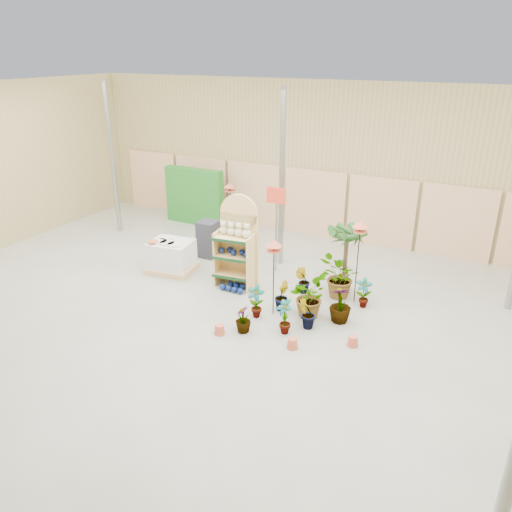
{
  "coord_description": "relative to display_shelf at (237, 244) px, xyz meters",
  "views": [
    {
      "loc": [
        4.97,
        -7.64,
        5.32
      ],
      "look_at": [
        0.3,
        1.5,
        1.0
      ],
      "focal_mm": 35.0,
      "sensor_mm": 36.0,
      "label": 1
    }
  ],
  "objects": [
    {
      "name": "potted_plant_2",
      "position": [
        2.09,
        -0.71,
        -0.55
      ],
      "size": [
        0.88,
        0.97,
        0.93
      ],
      "primitive_type": "imported",
      "rotation": [
        0.0,
        0.0,
        1.77
      ],
      "color": "#214E1B",
      "rests_on": "ground"
    },
    {
      "name": "potted_plant_9",
      "position": [
        2.27,
        -1.21,
        -0.68
      ],
      "size": [
        0.45,
        0.46,
        0.66
      ],
      "primitive_type": "imported",
      "rotation": [
        0.0,
        0.0,
        4.07
      ],
      "color": "#214E1B",
      "rests_on": "ground"
    },
    {
      "name": "potted_plant_4",
      "position": [
        3.04,
        0.2,
        -0.67
      ],
      "size": [
        0.41,
        0.32,
        0.68
      ],
      "primitive_type": "imported",
      "rotation": [
        0.0,
        0.0,
        0.25
      ],
      "color": "#214E1B",
      "rests_on": "ground"
    },
    {
      "name": "trellis_stock",
      "position": [
        -3.4,
        3.3,
        -0.11
      ],
      "size": [
        2.0,
        0.3,
        1.8
      ],
      "primitive_type": "cube",
      "color": "#227021",
      "rests_on": "ground"
    },
    {
      "name": "gazing_balls_shelf",
      "position": [
        0.0,
        -0.14,
        -0.14
      ],
      "size": [
        0.81,
        0.28,
        0.15
      ],
      "color": "navy",
      "rests_on": "display_shelf"
    },
    {
      "name": "potted_plant_8",
      "position": [
        1.94,
        -1.58,
        -0.63
      ],
      "size": [
        0.48,
        0.46,
        0.75
      ],
      "primitive_type": "imported",
      "rotation": [
        0.0,
        0.0,
        5.61
      ],
      "color": "#214E1B",
      "rests_on": "ground"
    },
    {
      "name": "potted_plant_6",
      "position": [
        2.42,
        0.39,
        -0.52
      ],
      "size": [
        0.93,
        1.02,
        0.99
      ],
      "primitive_type": "imported",
      "rotation": [
        0.0,
        0.0,
        4.52
      ],
      "color": "#214E1B",
      "rests_on": "ground"
    },
    {
      "name": "potted_plant_0",
      "position": [
        1.13,
        -1.26,
        -0.65
      ],
      "size": [
        0.42,
        0.32,
        0.73
      ],
      "primitive_type": "imported",
      "rotation": [
        0.0,
        0.0,
        0.17
      ],
      "color": "#214E1B",
      "rests_on": "ground"
    },
    {
      "name": "bird_table_right",
      "position": [
        2.8,
        0.36,
        0.77
      ],
      "size": [
        0.34,
        0.34,
        1.92
      ],
      "color": "black",
      "rests_on": "ground"
    },
    {
      "name": "offer_sign",
      "position": [
        0.5,
        1.07,
        0.56
      ],
      "size": [
        0.5,
        0.08,
        2.2
      ],
      "color": "gray",
      "rests_on": "ground"
    },
    {
      "name": "bird_table_back",
      "position": [
        -1.64,
        2.52,
        0.59
      ],
      "size": [
        0.34,
        0.34,
        1.73
      ],
      "color": "black",
      "rests_on": "ground"
    },
    {
      "name": "bird_table_front",
      "position": [
        1.4,
        -0.96,
        0.56
      ],
      "size": [
        0.34,
        0.34,
        1.7
      ],
      "color": "black",
      "rests_on": "ground"
    },
    {
      "name": "display_shelf",
      "position": [
        0.0,
        0.0,
        0.0
      ],
      "size": [
        0.99,
        0.69,
        2.21
      ],
      "rotation": [
        0.0,
        0.0,
        0.12
      ],
      "color": "tan",
      "rests_on": "ground"
    },
    {
      "name": "teddy_bears",
      "position": [
        0.03,
        -0.1,
        0.39
      ],
      "size": [
        0.82,
        0.22,
        0.35
      ],
      "color": "beige",
      "rests_on": "display_shelf"
    },
    {
      "name": "potted_plant_3",
      "position": [
        2.78,
        -0.64,
        -0.61
      ],
      "size": [
        0.62,
        0.62,
        0.81
      ],
      "primitive_type": "imported",
      "rotation": [
        0.0,
        0.0,
        3.66
      ],
      "color": "#214E1B",
      "rests_on": "ground"
    },
    {
      "name": "potted_plant_5",
      "position": [
        1.59,
        0.24,
        -0.71
      ],
      "size": [
        0.4,
        0.36,
        0.61
      ],
      "primitive_type": "imported",
      "rotation": [
        0.0,
        0.0,
        3.46
      ],
      "color": "#214E1B",
      "rests_on": "ground"
    },
    {
      "name": "gazing_balls_floor",
      "position": [
        0.09,
        -0.39,
        -0.94
      ],
      "size": [
        0.63,
        0.39,
        0.15
      ],
      "color": "navy",
      "rests_on": "ground"
    },
    {
      "name": "room",
      "position": [
        0.4,
        -0.99,
        1.2
      ],
      "size": [
        15.2,
        12.1,
        4.7
      ],
      "color": "gray",
      "rests_on": "ground"
    },
    {
      "name": "pallet_stack",
      "position": [
        -1.85,
        -0.14,
        -0.61
      ],
      "size": [
        1.24,
        1.08,
        0.84
      ],
      "rotation": [
        0.0,
        0.0,
        0.13
      ],
      "color": "tan",
      "rests_on": "ground"
    },
    {
      "name": "palm",
      "position": [
        2.39,
        0.84,
        0.4
      ],
      "size": [
        0.7,
        0.7,
        1.66
      ],
      "color": "brown",
      "rests_on": "ground"
    },
    {
      "name": "potted_plant_1",
      "position": [
        1.48,
        -0.71,
        -0.68
      ],
      "size": [
        0.37,
        0.42,
        0.66
      ],
      "primitive_type": "imported",
      "rotation": [
        0.0,
        0.0,
        1.8
      ],
      "color": "#214E1B",
      "rests_on": "ground"
    },
    {
      "name": "potted_plant_7",
      "position": [
        1.18,
        -1.91,
        -0.72
      ],
      "size": [
        0.41,
        0.41,
        0.58
      ],
      "primitive_type": "imported",
      "rotation": [
        0.0,
        0.0,
        5.06
      ],
      "color": "#214E1B",
      "rests_on": "ground"
    },
    {
      "name": "charcoal_planters",
      "position": [
        -1.53,
        1.13,
        -0.51
      ],
      "size": [
        0.5,
        0.5,
        1.0
      ],
      "color": "#23222A",
      "rests_on": "ground"
    }
  ]
}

